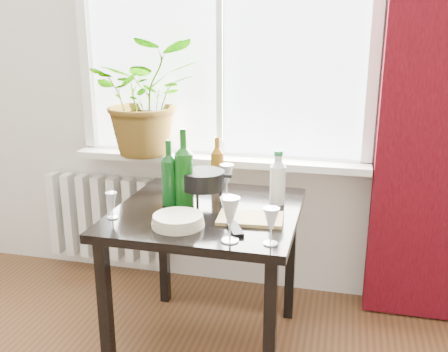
% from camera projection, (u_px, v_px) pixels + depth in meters
% --- Properties ---
extents(window, '(1.72, 0.08, 1.62)m').
position_uv_depth(window, '(221.00, 20.00, 2.75)').
color(window, white).
rests_on(window, ground).
extents(windowsill, '(1.72, 0.20, 0.04)m').
position_uv_depth(windowsill, '(218.00, 159.00, 2.90)').
color(windowsill, silver).
rests_on(windowsill, ground).
extents(curtain, '(0.50, 0.12, 2.56)m').
position_uv_depth(curtain, '(434.00, 83.00, 2.48)').
color(curtain, '#38050B').
rests_on(curtain, ground).
extents(radiator, '(0.80, 0.10, 0.55)m').
position_uv_depth(radiator, '(108.00, 218.00, 3.23)').
color(radiator, silver).
rests_on(radiator, ground).
extents(table, '(0.85, 0.85, 0.74)m').
position_uv_depth(table, '(207.00, 227.00, 2.37)').
color(table, black).
rests_on(table, ground).
extents(potted_plant, '(0.76, 0.72, 0.67)m').
position_uv_depth(potted_plant, '(146.00, 97.00, 2.85)').
color(potted_plant, '#1E7321').
rests_on(potted_plant, windowsill).
extents(wine_bottle_left, '(0.08, 0.08, 0.32)m').
position_uv_depth(wine_bottle_left, '(169.00, 172.00, 2.36)').
color(wine_bottle_left, '#0C4013').
rests_on(wine_bottle_left, table).
extents(wine_bottle_right, '(0.09, 0.09, 0.38)m').
position_uv_depth(wine_bottle_right, '(184.00, 167.00, 2.34)').
color(wine_bottle_right, '#0D440E').
rests_on(wine_bottle_right, table).
extents(bottle_amber, '(0.09, 0.09, 0.28)m').
position_uv_depth(bottle_amber, '(217.00, 162.00, 2.62)').
color(bottle_amber, brown).
rests_on(bottle_amber, table).
extents(cleaning_bottle, '(0.10, 0.10, 0.26)m').
position_uv_depth(cleaning_bottle, '(278.00, 178.00, 2.38)').
color(cleaning_bottle, silver).
rests_on(cleaning_bottle, table).
extents(wineglass_front_right, '(0.10, 0.10, 0.19)m').
position_uv_depth(wineglass_front_right, '(230.00, 219.00, 1.96)').
color(wineglass_front_right, silver).
rests_on(wineglass_front_right, table).
extents(wineglass_far_right, '(0.08, 0.08, 0.15)m').
position_uv_depth(wineglass_far_right, '(271.00, 226.00, 1.93)').
color(wineglass_far_right, white).
rests_on(wineglass_far_right, table).
extents(wineglass_back_center, '(0.09, 0.09, 0.17)m').
position_uv_depth(wineglass_back_center, '(227.00, 180.00, 2.50)').
color(wineglass_back_center, silver).
rests_on(wineglass_back_center, table).
extents(wineglass_back_left, '(0.10, 0.10, 0.18)m').
position_uv_depth(wineglass_back_left, '(174.00, 171.00, 2.63)').
color(wineglass_back_left, silver).
rests_on(wineglass_back_left, table).
extents(wineglass_front_left, '(0.07, 0.07, 0.12)m').
position_uv_depth(wineglass_front_left, '(112.00, 205.00, 2.21)').
color(wineglass_front_left, silver).
rests_on(wineglass_front_left, table).
extents(plate_stack, '(0.28, 0.28, 0.05)m').
position_uv_depth(plate_stack, '(178.00, 221.00, 2.13)').
color(plate_stack, beige).
rests_on(plate_stack, table).
extents(fondue_pot, '(0.28, 0.25, 0.16)m').
position_uv_depth(fondue_pot, '(203.00, 188.00, 2.39)').
color(fondue_pot, black).
rests_on(fondue_pot, table).
extents(tv_remote, '(0.11, 0.15, 0.02)m').
position_uv_depth(tv_remote, '(235.00, 229.00, 2.08)').
color(tv_remote, black).
rests_on(tv_remote, table).
extents(cutting_board, '(0.30, 0.21, 0.02)m').
position_uv_depth(cutting_board, '(250.00, 218.00, 2.20)').
color(cutting_board, '#AB8A4D').
rests_on(cutting_board, table).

